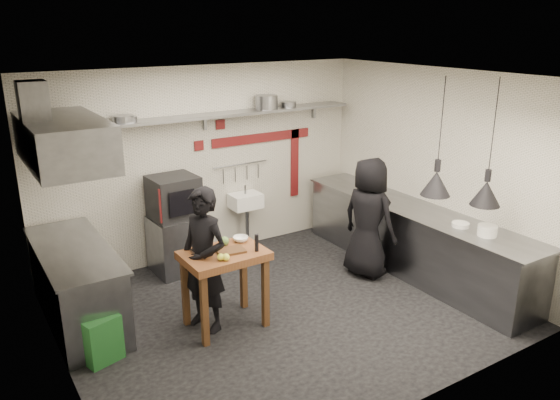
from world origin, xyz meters
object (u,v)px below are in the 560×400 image
combi_oven (174,197)px  chef_right (369,218)px  oven_stand (177,244)px  chef_left (204,260)px  prep_table (225,289)px  green_bin (99,337)px

combi_oven → chef_right: (2.18, -1.52, -0.26)m
oven_stand → combi_oven: size_ratio=1.31×
oven_stand → chef_left: (-0.30, -1.59, 0.44)m
prep_table → chef_left: size_ratio=0.55×
green_bin → chef_left: bearing=-1.2°
combi_oven → chef_right: size_ratio=0.37×
oven_stand → chef_left: chef_left is taller
oven_stand → prep_table: 1.68m
combi_oven → green_bin: combi_oven is taller
green_bin → chef_left: 1.35m
chef_right → combi_oven: bearing=42.3°
oven_stand → green_bin: 2.18m
prep_table → chef_left: (-0.21, 0.08, 0.38)m
green_bin → prep_table: size_ratio=0.54×
combi_oven → chef_left: bearing=-104.1°
prep_table → oven_stand: bearing=85.7°
prep_table → chef_right: bearing=3.3°
oven_stand → chef_right: size_ratio=0.48×
chef_left → green_bin: bearing=-114.7°
chef_left → oven_stand: bearing=145.7°
green_bin → chef_right: chef_right is taller
green_bin → chef_left: (1.21, -0.02, 0.59)m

